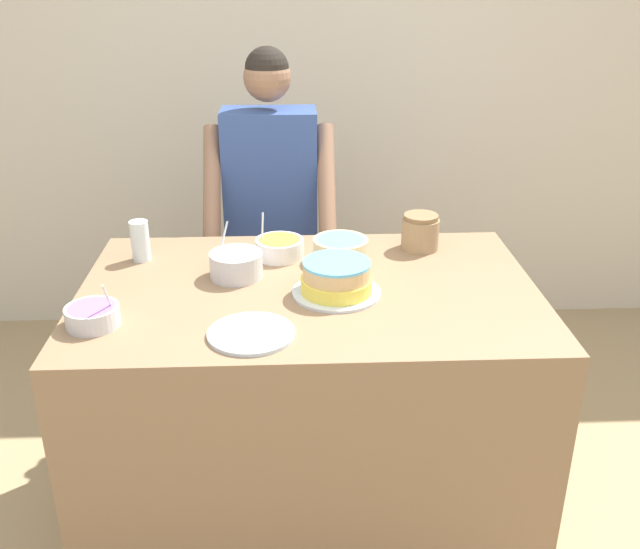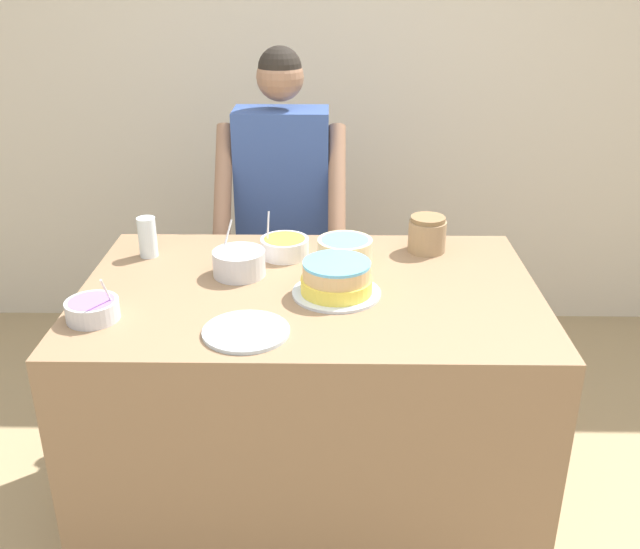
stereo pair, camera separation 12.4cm
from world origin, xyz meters
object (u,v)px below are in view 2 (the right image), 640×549
Objects in this scene: person_baker at (283,201)px; frosting_bowl_purple at (92,309)px; ceramic_plate at (246,331)px; frosting_bowl_white at (239,262)px; frosting_bowl_orange at (285,246)px; drinking_glass at (147,237)px; frosting_bowl_blue at (345,250)px; cake at (337,279)px; stoneware_jar at (427,234)px.

person_baker is 10.17× the size of frosting_bowl_purple.
frosting_bowl_purple is 0.48m from ceramic_plate.
person_baker is 9.00× the size of frosting_bowl_white.
frosting_bowl_orange reaches higher than drinking_glass.
frosting_bowl_white reaches higher than frosting_bowl_blue.
frosting_bowl_blue is at bearing 83.26° from cake.
person_baker reaches higher than frosting_bowl_blue.
frosting_bowl_purple is 0.51m from drinking_glass.
drinking_glass is at bearing -176.41° from stoneware_jar.
person_baker is 8.24× the size of frosting_bowl_blue.
frosting_bowl_blue is 1.42× the size of stoneware_jar.
frosting_bowl_purple is (-0.51, -1.08, 0.01)m from person_baker.
frosting_bowl_blue is 0.33m from stoneware_jar.
frosting_bowl_white is at bearing -98.13° from person_baker.
frosting_bowl_blue is at bearing -13.68° from frosting_bowl_orange.
ceramic_plate is (0.42, -0.59, -0.07)m from drinking_glass.
frosting_bowl_blue is at bearing 17.84° from frosting_bowl_white.
frosting_bowl_orange is 0.89× the size of frosting_bowl_blue.
frosting_bowl_orange reaches higher than frosting_bowl_purple.
cake is 1.96× the size of drinking_glass.
person_baker is at bearing 104.57° from cake.
cake reaches higher than frosting_bowl_blue.
stoneware_jar is at bearing 27.69° from frosting_bowl_purple.
frosting_bowl_purple is at bearing -115.49° from person_baker.
ceramic_plate is (-0.30, -0.54, -0.04)m from frosting_bowl_blue.
frosting_bowl_purple reaches higher than stoneware_jar.
drinking_glass is 1.04m from stoneware_jar.
cake is at bearing 14.05° from frosting_bowl_purple.
frosting_bowl_purple is at bearing -165.95° from cake.
ceramic_plate is at bearing -80.78° from frosting_bowl_white.
cake is at bearing 45.19° from ceramic_plate.
frosting_bowl_orange is at bearing 82.43° from ceramic_plate.
frosting_bowl_orange is 0.69× the size of ceramic_plate.
frosting_bowl_purple is (-0.74, -0.19, -0.02)m from cake.
ceramic_plate is (0.07, -0.42, -0.04)m from frosting_bowl_white.
cake is 0.76m from drinking_glass.
frosting_bowl_orange is 0.60m from ceramic_plate.
frosting_bowl_blue is 0.77× the size of ceramic_plate.
frosting_bowl_blue is at bearing -66.94° from person_baker.
stoneware_jar is at bearing 47.00° from ceramic_plate.
frosting_bowl_purple is (-0.41, -0.34, -0.01)m from frosting_bowl_white.
person_baker is 0.92m from cake.
frosting_bowl_orange is 0.53m from stoneware_jar.
stoneware_jar is (0.31, 0.11, 0.02)m from frosting_bowl_blue.
frosting_bowl_purple is at bearing -140.29° from frosting_bowl_white.
frosting_bowl_purple is 0.81× the size of frosting_bowl_blue.
frosting_bowl_orange is at bearing -85.71° from person_baker.
frosting_bowl_purple is at bearing -149.50° from frosting_bowl_blue.
frosting_bowl_orange is 1.19× the size of drinking_glass.
person_baker is at bearing 51.13° from drinking_glass.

